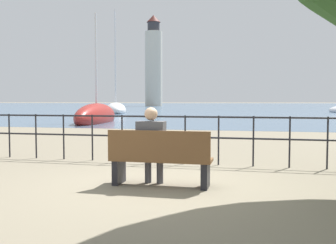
{
  "coord_description": "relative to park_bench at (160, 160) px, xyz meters",
  "views": [
    {
      "loc": [
        1.43,
        -5.76,
        1.35
      ],
      "look_at": [
        0.0,
        0.5,
        1.0
      ],
      "focal_mm": 40.0,
      "sensor_mm": 36.0,
      "label": 1
    }
  ],
  "objects": [
    {
      "name": "sailboat_2",
      "position": [
        -8.46,
        16.82,
        -0.05
      ],
      "size": [
        2.89,
        8.0,
        7.52
      ],
      "rotation": [
        0.0,
        0.0,
        0.16
      ],
      "color": "maroon",
      "rests_on": "ground_plane"
    },
    {
      "name": "promenade_railing",
      "position": [
        -0.0,
        2.22,
        0.27
      ],
      "size": [
        10.11,
        0.04,
        1.05
      ],
      "color": "black",
      "rests_on": "ground_plane"
    },
    {
      "name": "ground_plane",
      "position": [
        0.0,
        0.06,
        -0.43
      ],
      "size": [
        1000.0,
        1000.0,
        0.0
      ],
      "primitive_type": "plane",
      "color": "#7A705B"
    },
    {
      "name": "sailboat_0",
      "position": [
        -14.04,
        34.92,
        -0.03
      ],
      "size": [
        5.04,
        7.6,
        12.37
      ],
      "rotation": [
        0.0,
        0.0,
        0.41
      ],
      "color": "white",
      "rests_on": "ground_plane"
    },
    {
      "name": "harbor_water",
      "position": [
        0.0,
        161.74,
        -0.42
      ],
      "size": [
        600.0,
        300.0,
        0.01
      ],
      "color": "#47607A",
      "rests_on": "ground_plane"
    },
    {
      "name": "seated_person_left",
      "position": [
        -0.16,
        0.07,
        0.26
      ],
      "size": [
        0.45,
        0.35,
        1.26
      ],
      "color": "#4C4C51",
      "rests_on": "ground_plane"
    },
    {
      "name": "park_bench",
      "position": [
        0.0,
        0.0,
        0.0
      ],
      "size": [
        1.63,
        0.45,
        0.9
      ],
      "color": "brown",
      "rests_on": "ground_plane"
    },
    {
      "name": "harbor_lighthouse",
      "position": [
        -26.55,
        98.29,
        11.62
      ],
      "size": [
        4.91,
        4.91,
        25.91
      ],
      "color": "beige",
      "rests_on": "ground_plane"
    }
  ]
}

